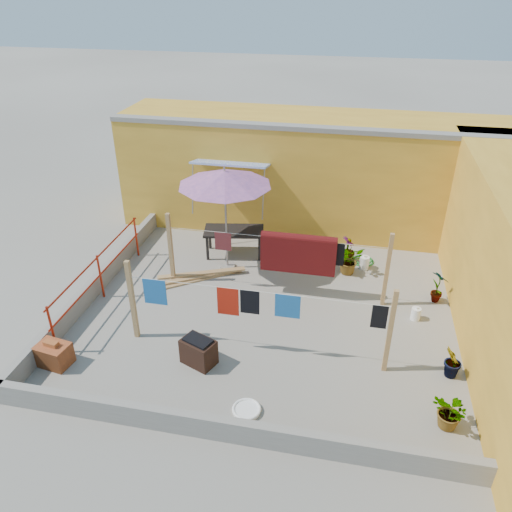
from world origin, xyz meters
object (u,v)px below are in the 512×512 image
object	(u,v)px
patio_umbrella	(225,179)
water_jug_a	(416,314)
brazier	(199,351)
outdoor_table	(234,232)
green_hose	(363,260)
water_jug_b	(364,263)
brick_stack	(54,354)
plant_back_a	(349,260)
white_basin	(247,410)

from	to	relation	value
patio_umbrella	water_jug_a	bearing A→B (deg)	-16.12
patio_umbrella	brazier	distance (m)	4.19
outdoor_table	green_hose	distance (m)	3.45
brazier	water_jug_b	xyz separation A→B (m)	(3.06, 4.25, -0.11)
patio_umbrella	water_jug_b	world-z (taller)	patio_umbrella
water_jug_a	green_hose	size ratio (longest dim) A/B	0.56
brick_stack	plant_back_a	size ratio (longest dim) A/B	0.91
patio_umbrella	white_basin	xyz separation A→B (m)	(1.53, -4.63, -2.35)
patio_umbrella	white_basin	world-z (taller)	patio_umbrella
outdoor_table	plant_back_a	world-z (taller)	plant_back_a
outdoor_table	green_hose	xyz separation A→B (m)	(3.38, 0.28, -0.62)
water_jug_a	green_hose	bearing A→B (deg)	116.89
patio_umbrella	brazier	size ratio (longest dim) A/B	3.84
brick_stack	white_basin	distance (m)	3.90
plant_back_a	white_basin	bearing A→B (deg)	-106.64
outdoor_table	brazier	distance (m)	4.33
outdoor_table	water_jug_a	bearing A→B (deg)	-23.95
water_jug_b	plant_back_a	size ratio (longest dim) A/B	0.51
brick_stack	green_hose	bearing A→B (deg)	42.09
patio_umbrella	water_jug_a	xyz separation A→B (m)	(4.55, -1.32, -2.26)
white_basin	water_jug_a	size ratio (longest dim) A/B	1.56
patio_umbrella	outdoor_table	size ratio (longest dim) A/B	1.73
white_basin	plant_back_a	bearing A→B (deg)	73.36
white_basin	water_jug_b	size ratio (longest dim) A/B	1.32
brazier	plant_back_a	size ratio (longest dim) A/B	1.00
white_basin	plant_back_a	size ratio (longest dim) A/B	0.68
brazier	water_jug_b	bearing A→B (deg)	54.27
brick_stack	water_jug_b	distance (m)	7.52
green_hose	brazier	bearing A→B (deg)	-123.41
outdoor_table	brazier	size ratio (longest dim) A/B	2.23
water_jug_a	plant_back_a	world-z (taller)	plant_back_a
water_jug_a	water_jug_b	distance (m)	2.27
brazier	water_jug_a	size ratio (longest dim) A/B	2.31
patio_umbrella	water_jug_b	xyz separation A→B (m)	(3.42, 0.65, -2.23)
plant_back_a	brick_stack	bearing A→B (deg)	-139.67
patio_umbrella	green_hose	distance (m)	4.25
outdoor_table	brazier	xyz separation A→B (m)	(0.36, -4.30, -0.38)
patio_umbrella	water_jug_a	distance (m)	5.25
water_jug_b	green_hose	distance (m)	0.36
white_basin	brazier	bearing A→B (deg)	138.44
brazier	white_basin	distance (m)	1.58
water_jug_a	outdoor_table	bearing A→B (deg)	156.05
water_jug_a	plant_back_a	bearing A→B (deg)	132.15
green_hose	plant_back_a	world-z (taller)	plant_back_a
white_basin	water_jug_b	distance (m)	5.61
white_basin	plant_back_a	world-z (taller)	plant_back_a
brick_stack	water_jug_b	size ratio (longest dim) A/B	1.76
brick_stack	water_jug_a	xyz separation A→B (m)	(6.89, 2.87, -0.09)
brazier	plant_back_a	distance (m)	4.78
outdoor_table	water_jug_a	xyz separation A→B (m)	(4.55, -2.02, -0.51)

